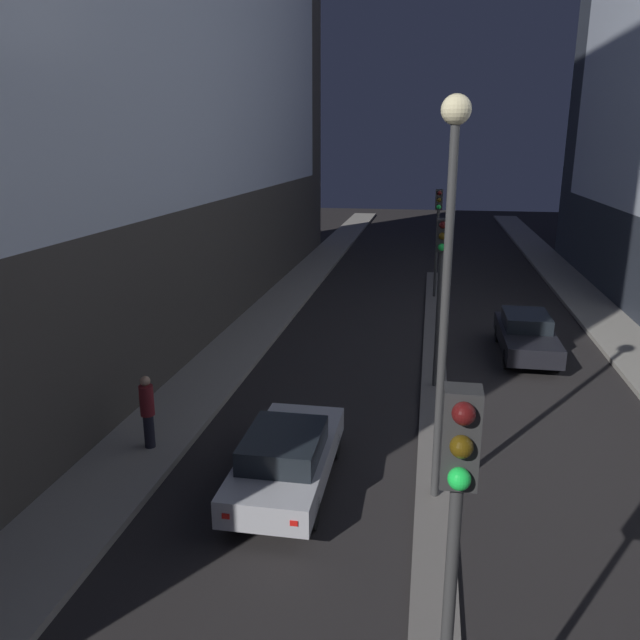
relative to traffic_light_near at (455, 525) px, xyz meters
The scene contains 8 objects.
median_strip 14.10m from the traffic_light_near, 90.00° to the left, with size 0.75×30.73×0.10m.
traffic_light_near is the anchor object (origin of this frame).
traffic_light_mid 12.29m from the traffic_light_near, 90.00° to the left, with size 0.32×0.42×4.84m.
traffic_light_far 23.42m from the traffic_light_near, 90.00° to the left, with size 0.32×0.42×4.84m.
street_lamp 6.58m from the traffic_light_near, 90.00° to the left, with size 0.52×0.52×7.63m.
car_left_lane 7.56m from the traffic_light_near, 115.72° to the left, with size 1.75×4.41×1.36m.
car_right_lane 16.45m from the traffic_light_near, 79.24° to the left, with size 1.70×4.48×1.38m.
pedestrian_on_left_sidewalk 10.01m from the traffic_light_near, 131.97° to the left, with size 0.32×0.32×1.74m.
Camera 1 is at (-0.35, -2.25, 6.93)m, focal length 35.00 mm.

